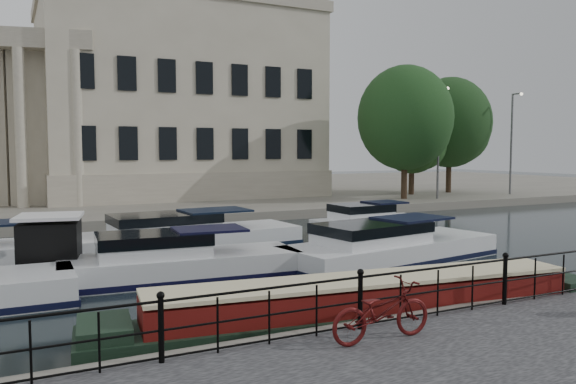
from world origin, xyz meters
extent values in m
plane|color=black|center=(0.00, 0.00, 0.00)|extent=(160.00, 160.00, 0.00)
cube|color=#6B665B|center=(0.00, 39.00, 0.28)|extent=(120.00, 42.00, 0.55)
cylinder|color=black|center=(-4.00, -2.25, 1.10)|extent=(0.10, 0.10, 1.10)
sphere|color=black|center=(-4.00, -2.25, 1.70)|extent=(0.14, 0.14, 0.14)
cylinder|color=black|center=(0.00, -2.25, 1.10)|extent=(0.10, 0.10, 1.10)
sphere|color=black|center=(0.00, -2.25, 1.70)|extent=(0.14, 0.14, 0.14)
cylinder|color=black|center=(4.00, -2.25, 1.10)|extent=(0.10, 0.10, 1.10)
sphere|color=black|center=(4.00, -2.25, 1.70)|extent=(0.14, 0.14, 0.14)
cylinder|color=black|center=(0.00, -2.25, 1.60)|extent=(24.00, 0.05, 0.05)
cylinder|color=black|center=(0.00, -2.25, 1.10)|extent=(24.00, 0.04, 0.04)
cylinder|color=black|center=(0.00, -2.25, 0.63)|extent=(24.00, 0.04, 0.04)
cube|color=#ADA38C|center=(6.00, 33.00, 7.55)|extent=(20.00, 14.00, 14.00)
cube|color=#9E937F|center=(6.00, 33.00, 14.95)|extent=(20.40, 14.40, 0.80)
cube|color=#9E937F|center=(6.00, 33.00, 1.55)|extent=(20.30, 14.30, 2.00)
cube|color=#ADA38C|center=(-3.33, 29.02, 6.05)|extent=(5.73, 4.06, 11.00)
cube|color=#9E937F|center=(-3.76, 27.07, 10.95)|extent=(5.62, 2.73, 1.20)
cylinder|color=#ADA38C|center=(-2.28, 26.16, 5.45)|extent=(0.70, 0.70, 9.80)
cylinder|color=#ADA38C|center=(-5.49, 26.87, 5.45)|extent=(0.70, 0.70, 9.80)
cylinder|color=#59595B|center=(22.00, 20.50, 4.55)|extent=(0.16, 0.16, 8.00)
sphere|color=#FFF2CC|center=(22.00, 19.65, 8.50)|extent=(0.24, 0.24, 0.24)
cylinder|color=#59595B|center=(30.00, 21.00, 4.55)|extent=(0.16, 0.16, 8.00)
sphere|color=#FFF2CC|center=(30.00, 20.15, 8.50)|extent=(0.24, 0.24, 0.24)
imported|color=#480D0C|center=(-0.03, -3.01, 1.11)|extent=(2.15, 0.76, 1.13)
cube|color=black|center=(1.15, -0.84, 0.10)|extent=(12.94, 3.20, 0.77)
cube|color=#5D100D|center=(1.15, -0.84, 0.75)|extent=(10.36, 2.64, 0.60)
cube|color=beige|center=(1.15, -0.84, 1.15)|extent=(10.37, 2.69, 0.09)
cube|color=#6B665B|center=(-5.12, 7.50, 0.05)|extent=(2.98, 2.64, 0.22)
cube|color=black|center=(-5.12, 7.50, 1.10)|extent=(2.04, 2.04, 1.57)
cube|color=silver|center=(-5.12, 7.50, 2.05)|extent=(2.25, 2.25, 0.10)
cube|color=silver|center=(-1.32, 5.99, 0.20)|extent=(7.66, 2.99, 1.20)
cube|color=black|center=(-1.32, 5.99, 0.12)|extent=(7.74, 3.02, 0.18)
cube|color=silver|center=(-2.21, 6.06, 1.05)|extent=(3.52, 2.23, 0.90)
cube|color=black|center=(-0.42, 5.92, 1.55)|extent=(2.37, 1.86, 0.08)
cube|color=silver|center=(6.41, 5.22, 0.20)|extent=(9.06, 4.15, 1.20)
cube|color=black|center=(6.41, 5.22, 0.12)|extent=(9.15, 4.19, 0.18)
cube|color=silver|center=(5.37, 5.05, 1.05)|extent=(4.24, 2.90, 0.90)
cube|color=black|center=(7.44, 5.38, 1.55)|extent=(2.89, 2.36, 0.08)
cube|color=silver|center=(0.51, 11.20, 0.20)|extent=(9.37, 3.45, 1.20)
cube|color=black|center=(0.51, 11.20, 0.12)|extent=(9.46, 3.49, 0.18)
cube|color=silver|center=(-0.59, 11.13, 1.05)|extent=(4.28, 2.62, 0.90)
cube|color=black|center=(1.62, 11.27, 1.55)|extent=(2.88, 2.19, 0.08)
cube|color=white|center=(9.62, 11.03, 0.20)|extent=(5.99, 2.61, 1.20)
cube|color=black|center=(9.62, 11.03, 0.12)|extent=(6.05, 2.63, 0.18)
cube|color=white|center=(8.92, 11.00, 1.05)|extent=(2.73, 2.04, 0.90)
cube|color=black|center=(10.33, 11.06, 1.55)|extent=(1.84, 1.72, 0.08)
cylinder|color=black|center=(19.63, 21.39, 2.14)|extent=(0.44, 0.44, 3.18)
ellipsoid|color=#153C13|center=(19.63, 21.39, 6.45)|extent=(6.90, 6.90, 7.62)
sphere|color=#153C13|center=(20.23, 20.99, 5.54)|extent=(5.08, 5.08, 5.08)
cylinder|color=black|center=(22.73, 24.41, 1.81)|extent=(0.44, 0.44, 2.52)
ellipsoid|color=#183F14|center=(22.73, 24.41, 5.23)|extent=(5.47, 5.47, 6.04)
sphere|color=#183F14|center=(23.33, 24.01, 4.51)|extent=(4.03, 4.03, 4.03)
cylinder|color=black|center=(26.92, 24.73, 2.13)|extent=(0.44, 0.44, 3.15)
ellipsoid|color=#133511|center=(26.92, 24.73, 6.41)|extent=(6.85, 6.85, 7.57)
sphere|color=#133511|center=(27.52, 24.33, 5.51)|extent=(5.05, 5.05, 5.05)
camera|label=1|loc=(-6.20, -11.46, 4.13)|focal=35.00mm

